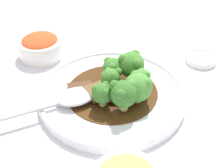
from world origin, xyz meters
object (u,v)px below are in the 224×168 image
at_px(beef_strip_2, 122,96).
at_px(sauce_dish, 201,59).
at_px(beef_strip_0, 80,87).
at_px(broccoli_floret_1, 131,64).
at_px(broccoli_floret_5, 141,77).
at_px(broccoli_floret_3, 113,68).
at_px(broccoli_floret_6, 121,94).
at_px(side_bowl_kimchi, 40,46).
at_px(broccoli_floret_2, 138,87).
at_px(serving_spoon, 69,99).
at_px(main_plate, 112,94).
at_px(beef_strip_1, 101,92).
at_px(broccoli_floret_0, 113,77).
at_px(broccoli_floret_4, 102,93).

height_order(beef_strip_2, sauce_dish, beef_strip_2).
bearing_deg(beef_strip_0, broccoli_floret_1, -4.20).
xyz_separation_m(broccoli_floret_5, sauce_dish, (0.18, 0.06, -0.04)).
relative_size(broccoli_floret_3, broccoli_floret_6, 0.83).
bearing_deg(side_bowl_kimchi, broccoli_floret_2, -62.65).
distance_m(broccoli_floret_3, serving_spoon, 0.10).
xyz_separation_m(main_plate, broccoli_floret_2, (0.03, -0.04, 0.04)).
height_order(beef_strip_2, serving_spoon, serving_spoon).
relative_size(main_plate, broccoli_floret_1, 4.65).
bearing_deg(beef_strip_0, beef_strip_1, -44.63).
height_order(broccoli_floret_0, broccoli_floret_3, broccoli_floret_3).
height_order(broccoli_floret_0, broccoli_floret_5, broccoli_floret_5).
bearing_deg(broccoli_floret_2, sauce_dish, 23.30).
bearing_deg(broccoli_floret_6, sauce_dish, 22.44).
bearing_deg(broccoli_floret_3, broccoli_floret_0, -113.75).
bearing_deg(broccoli_floret_4, broccoli_floret_1, 32.34).
bearing_deg(broccoli_floret_1, sauce_dish, 7.60).
bearing_deg(main_plate, broccoli_floret_2, -53.77).
relative_size(broccoli_floret_1, broccoli_floret_3, 1.25).
bearing_deg(beef_strip_0, broccoli_floret_3, 4.00).
xyz_separation_m(main_plate, broccoli_floret_0, (0.00, 0.01, 0.03)).
height_order(beef_strip_2, broccoli_floret_2, broccoli_floret_2).
bearing_deg(beef_strip_2, serving_spoon, 165.10).
bearing_deg(broccoli_floret_5, beef_strip_2, -167.29).
distance_m(beef_strip_0, serving_spoon, 0.04).
bearing_deg(sauce_dish, broccoli_floret_1, -172.40).
xyz_separation_m(main_plate, broccoli_floret_4, (-0.03, -0.03, 0.04)).
xyz_separation_m(main_plate, side_bowl_kimchi, (-0.09, 0.20, 0.01)).
distance_m(broccoli_floret_5, serving_spoon, 0.13).
xyz_separation_m(beef_strip_1, broccoli_floret_2, (0.06, -0.04, 0.02)).
xyz_separation_m(broccoli_floret_3, broccoli_floret_5, (0.03, -0.05, 0.00)).
relative_size(beef_strip_2, side_bowl_kimchi, 0.56).
bearing_deg(broccoli_floret_2, main_plate, 126.23).
height_order(beef_strip_1, broccoli_floret_2, broccoli_floret_2).
height_order(beef_strip_1, broccoli_floret_3, broccoli_floret_3).
relative_size(beef_strip_0, broccoli_floret_4, 1.13).
height_order(broccoli_floret_0, broccoli_floret_4, broccoli_floret_4).
distance_m(beef_strip_2, broccoli_floret_2, 0.04).
height_order(broccoli_floret_1, broccoli_floret_6, broccoli_floret_1).
bearing_deg(broccoli_floret_6, beef_strip_0, 122.22).
relative_size(beef_strip_2, broccoli_floret_0, 1.31).
bearing_deg(broccoli_floret_1, main_plate, -158.77).
bearing_deg(beef_strip_0, broccoli_floret_4, -66.50).
xyz_separation_m(beef_strip_2, broccoli_floret_4, (-0.04, -0.00, 0.02)).
bearing_deg(broccoli_floret_3, beef_strip_0, -176.00).
relative_size(beef_strip_2, sauce_dish, 0.82).
distance_m(broccoli_floret_2, broccoli_floret_5, 0.03).
relative_size(beef_strip_0, broccoli_floret_2, 0.90).
bearing_deg(broccoli_floret_4, beef_strip_0, 113.50).
distance_m(broccoli_floret_4, serving_spoon, 0.06).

